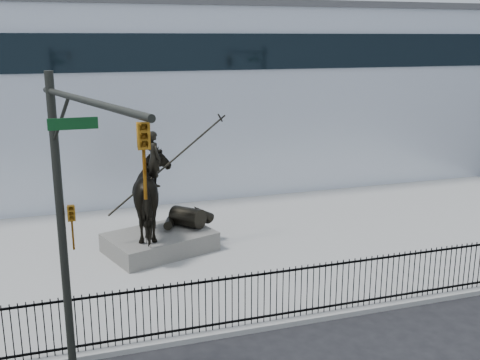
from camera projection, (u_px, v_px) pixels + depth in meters
name	position (u px, v px, depth m)	size (l,w,h in m)	color
ground	(352.00, 337.00, 14.70)	(120.00, 120.00, 0.00)	black
plaza	(260.00, 244.00, 21.13)	(30.00, 12.00, 0.15)	#959593
building	(183.00, 94.00, 32.01)	(44.00, 14.00, 9.00)	silver
picket_fence	(331.00, 286.00, 15.63)	(22.10, 0.10, 1.50)	black
statue_plinth	(160.00, 242.00, 20.18)	(3.59, 2.47, 0.67)	#5C5A54
equestrian_statue	(160.00, 195.00, 19.79)	(4.40, 3.46, 3.90)	black
traffic_signal_left	(74.00, 225.00, 11.10)	(1.52, 4.84, 7.00)	black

